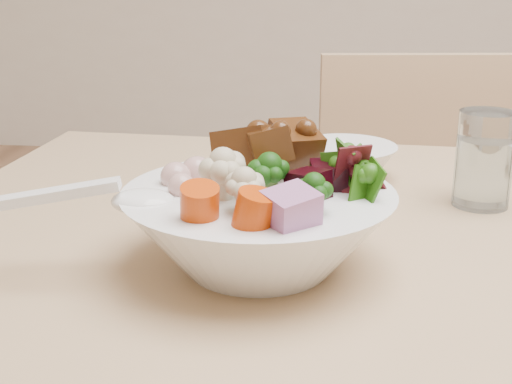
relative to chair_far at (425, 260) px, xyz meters
The scene contains 5 objects.
chair_far is the anchor object (origin of this frame).
food_bowl 0.77m from the chair_far, 110.14° to the right, with size 0.24×0.24×0.13m.
soup_spoon 0.85m from the chair_far, 117.33° to the right, with size 0.16×0.05×0.03m.
water_glass 0.56m from the chair_far, 91.28° to the right, with size 0.06×0.06×0.11m.
side_bowl 0.50m from the chair_far, 113.43° to the right, with size 0.13×0.13×0.04m, color white, non-canonical shape.
Camera 1 is at (-0.59, -0.75, 1.01)m, focal length 50.00 mm.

